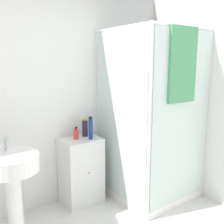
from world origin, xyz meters
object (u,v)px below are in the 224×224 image
object	(u,v)px
soap_dispenser	(76,134)
shampoo_bottle_tall_black	(85,128)
sink	(13,175)
shampoo_bottle_blue	(91,128)

from	to	relation	value
soap_dispenser	shampoo_bottle_tall_black	xyz separation A→B (m)	(0.14, 0.03, 0.05)
sink	shampoo_bottle_tall_black	bearing A→B (deg)	18.77
sink	soap_dispenser	distance (m)	0.87
sink	soap_dispenser	world-z (taller)	sink
sink	shampoo_bottle_blue	xyz separation A→B (m)	(0.94, 0.18, 0.26)
shampoo_bottle_tall_black	soap_dispenser	bearing A→B (deg)	-166.08
shampoo_bottle_tall_black	shampoo_bottle_blue	bearing A→B (deg)	-92.42
shampoo_bottle_tall_black	shampoo_bottle_blue	world-z (taller)	shampoo_bottle_blue
sink	soap_dispenser	xyz separation A→B (m)	(0.80, 0.29, 0.19)
sink	shampoo_bottle_tall_black	xyz separation A→B (m)	(0.94, 0.32, 0.24)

